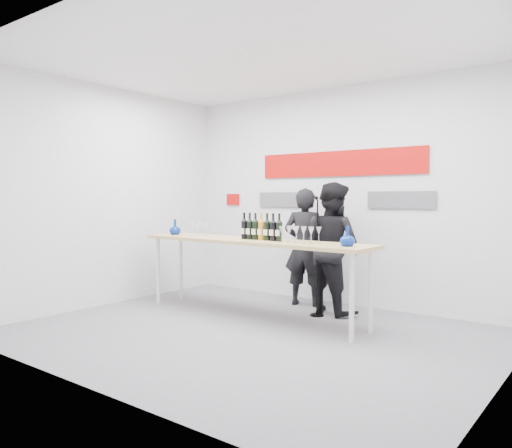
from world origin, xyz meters
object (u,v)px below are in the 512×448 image
(tasting_table, at_px, (251,245))
(presenter_right, at_px, (333,248))
(presenter_left, at_px, (305,247))
(mic_stand, at_px, (317,280))

(tasting_table, relative_size, presenter_right, 1.93)
(tasting_table, xyz_separation_m, presenter_right, (0.69, 0.82, -0.05))
(tasting_table, distance_m, presenter_left, 1.00)
(tasting_table, height_order, mic_stand, mic_stand)
(mic_stand, bearing_deg, tasting_table, -161.28)
(presenter_left, bearing_deg, presenter_right, 145.83)
(presenter_left, xyz_separation_m, presenter_right, (0.52, -0.17, 0.03))
(presenter_right, height_order, mic_stand, presenter_right)
(presenter_left, distance_m, presenter_right, 0.55)
(tasting_table, xyz_separation_m, presenter_left, (0.17, 0.98, -0.09))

